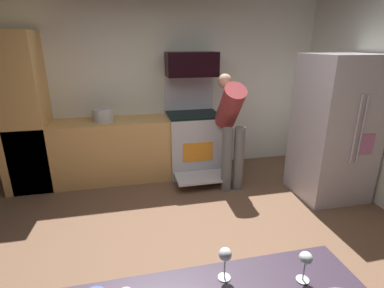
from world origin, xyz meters
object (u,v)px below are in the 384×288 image
at_px(refrigerator, 335,129).
at_px(person_cook, 230,123).
at_px(wine_glass_far, 305,260).
at_px(microwave, 192,64).
at_px(wine_glass_near, 225,257).
at_px(stock_pot, 103,115).
at_px(oven_range, 193,141).

bearing_deg(refrigerator, person_cook, 155.76).
bearing_deg(wine_glass_far, microwave, 86.34).
distance_m(refrigerator, wine_glass_near, 3.01).
bearing_deg(microwave, stock_pot, -176.47).
bearing_deg(wine_glass_far, person_cook, 77.26).
height_order(person_cook, wine_glass_near, person_cook).
distance_m(oven_range, wine_glass_far, 3.31).
xyz_separation_m(microwave, wine_glass_far, (-0.21, -3.36, -0.64)).
xyz_separation_m(refrigerator, wine_glass_near, (-2.17, -2.08, 0.11)).
height_order(oven_range, refrigerator, refrigerator).
distance_m(refrigerator, stock_pot, 3.11).
bearing_deg(microwave, wine_glass_far, -93.66).
bearing_deg(stock_pot, refrigerator, -20.87).
relative_size(refrigerator, wine_glass_far, 11.70).
height_order(microwave, wine_glass_near, microwave).
distance_m(microwave, wine_glass_near, 3.37).
relative_size(oven_range, wine_glass_near, 8.81).
distance_m(oven_range, person_cook, 0.80).
bearing_deg(stock_pot, oven_range, -0.72).
relative_size(refrigerator, wine_glass_near, 10.87).
xyz_separation_m(wine_glass_far, stock_pot, (-1.08, 3.28, -0.02)).
xyz_separation_m(microwave, wine_glass_near, (-0.57, -3.26, -0.63)).
bearing_deg(person_cook, microwave, 121.79).
distance_m(refrigerator, person_cook, 1.32).
bearing_deg(wine_glass_far, oven_range, 86.23).
distance_m(microwave, stock_pot, 1.46).
bearing_deg(oven_range, microwave, 90.00).
bearing_deg(person_cook, oven_range, 126.09).
bearing_deg(microwave, wine_glass_near, -99.86).
bearing_deg(microwave, person_cook, -58.21).
xyz_separation_m(refrigerator, person_cook, (-1.21, 0.54, 0.01)).
distance_m(oven_range, refrigerator, 1.98).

